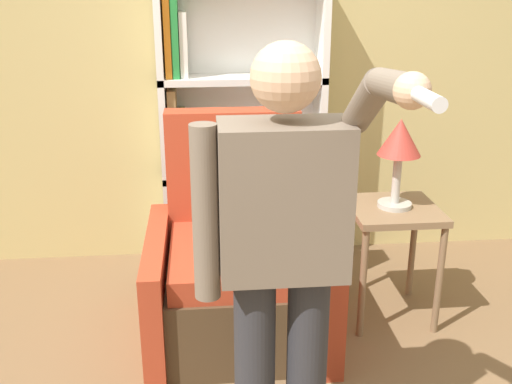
# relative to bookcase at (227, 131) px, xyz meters

# --- Properties ---
(wall_back) EXTENTS (8.00, 0.06, 2.80)m
(wall_back) POSITION_rel_bookcase_xyz_m (0.01, 0.16, 0.52)
(wall_back) COLOR tan
(wall_back) RESTS_ON ground_plane
(bookcase) EXTENTS (1.01, 0.28, 1.81)m
(bookcase) POSITION_rel_bookcase_xyz_m (0.00, 0.00, 0.00)
(bookcase) COLOR white
(bookcase) RESTS_ON ground_plane
(armchair) EXTENTS (0.92, 0.93, 1.12)m
(armchair) POSITION_rel_bookcase_xyz_m (0.01, -0.82, -0.54)
(armchair) COLOR #4C3823
(armchair) RESTS_ON ground_plane
(person_standing) EXTENTS (0.58, 0.78, 1.61)m
(person_standing) POSITION_rel_bookcase_xyz_m (0.10, -1.81, 0.04)
(person_standing) COLOR #2D2D33
(person_standing) RESTS_ON ground_plane
(side_table) EXTENTS (0.46, 0.46, 0.64)m
(side_table) POSITION_rel_bookcase_xyz_m (0.84, -0.78, -0.35)
(side_table) COLOR #846647
(side_table) RESTS_ON ground_plane
(table_lamp) EXTENTS (0.22, 0.22, 0.47)m
(table_lamp) POSITION_rel_bookcase_xyz_m (0.84, -0.78, 0.10)
(table_lamp) COLOR #B7B2A8
(table_lamp) RESTS_ON side_table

